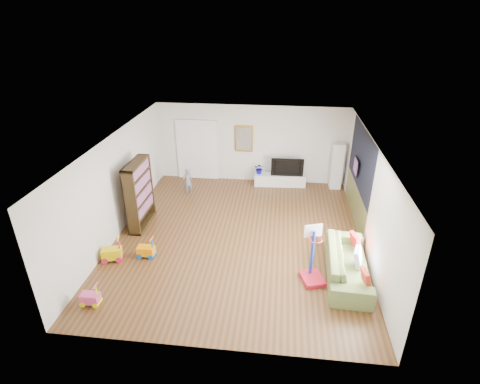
# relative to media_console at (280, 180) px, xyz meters

# --- Properties ---
(floor) EXTENTS (6.50, 7.50, 0.00)m
(floor) POSITION_rel_media_console_xyz_m (-1.04, -3.43, -0.20)
(floor) COLOR brown
(floor) RESTS_ON ground
(ceiling) EXTENTS (6.50, 7.50, 0.00)m
(ceiling) POSITION_rel_media_console_xyz_m (-1.04, -3.43, 2.50)
(ceiling) COLOR white
(ceiling) RESTS_ON ground
(wall_back) EXTENTS (6.50, 0.00, 2.70)m
(wall_back) POSITION_rel_media_console_xyz_m (-1.04, 0.32, 1.15)
(wall_back) COLOR silver
(wall_back) RESTS_ON ground
(wall_front) EXTENTS (6.50, 0.00, 2.70)m
(wall_front) POSITION_rel_media_console_xyz_m (-1.04, -7.18, 1.15)
(wall_front) COLOR white
(wall_front) RESTS_ON ground
(wall_left) EXTENTS (0.00, 7.50, 2.70)m
(wall_left) POSITION_rel_media_console_xyz_m (-4.29, -3.43, 1.15)
(wall_left) COLOR silver
(wall_left) RESTS_ON ground
(wall_right) EXTENTS (0.00, 7.50, 2.70)m
(wall_right) POSITION_rel_media_console_xyz_m (2.21, -3.43, 1.15)
(wall_right) COLOR silver
(wall_right) RESTS_ON ground
(navy_accent) EXTENTS (0.01, 3.20, 1.70)m
(navy_accent) POSITION_rel_media_console_xyz_m (2.19, -2.03, 1.65)
(navy_accent) COLOR black
(navy_accent) RESTS_ON wall_right
(olive_wainscot) EXTENTS (0.01, 3.20, 1.00)m
(olive_wainscot) POSITION_rel_media_console_xyz_m (2.19, -2.03, 0.30)
(olive_wainscot) COLOR brown
(olive_wainscot) RESTS_ON wall_right
(doorway) EXTENTS (1.45, 0.06, 2.10)m
(doorway) POSITION_rel_media_console_xyz_m (-2.94, 0.28, 0.85)
(doorway) COLOR white
(doorway) RESTS_ON ground
(painting_back) EXTENTS (0.62, 0.06, 0.92)m
(painting_back) POSITION_rel_media_console_xyz_m (-1.29, 0.28, 1.35)
(painting_back) COLOR gold
(painting_back) RESTS_ON wall_back
(artwork_right) EXTENTS (0.04, 0.56, 0.46)m
(artwork_right) POSITION_rel_media_console_xyz_m (2.13, -1.83, 1.35)
(artwork_right) COLOR #7F3F8C
(artwork_right) RESTS_ON wall_right
(media_console) EXTENTS (1.78, 0.55, 0.41)m
(media_console) POSITION_rel_media_console_xyz_m (0.00, 0.00, 0.00)
(media_console) COLOR silver
(media_console) RESTS_ON ground
(tall_cabinet) EXTENTS (0.38, 0.38, 1.59)m
(tall_cabinet) POSITION_rel_media_console_xyz_m (1.88, 0.02, 0.59)
(tall_cabinet) COLOR white
(tall_cabinet) RESTS_ON ground
(bookshelf) EXTENTS (0.35, 1.30, 1.89)m
(bookshelf) POSITION_rel_media_console_xyz_m (-3.84, -3.08, 0.74)
(bookshelf) COLOR #32230F
(bookshelf) RESTS_ON ground
(sofa) EXTENTS (1.03, 2.37, 0.68)m
(sofa) POSITION_rel_media_console_xyz_m (1.64, -4.76, 0.14)
(sofa) COLOR olive
(sofa) RESTS_ON ground
(basketball_hoop) EXTENTS (0.62, 0.69, 1.37)m
(basketball_hoop) POSITION_rel_media_console_xyz_m (0.84, -5.05, 0.48)
(basketball_hoop) COLOR red
(basketball_hoop) RESTS_ON ground
(ride_on_yellow) EXTENTS (0.53, 0.40, 0.62)m
(ride_on_yellow) POSITION_rel_media_console_xyz_m (-3.98, -4.83, 0.11)
(ride_on_yellow) COLOR #DDBF04
(ride_on_yellow) RESTS_ON ground
(ride_on_orange) EXTENTS (0.42, 0.26, 0.55)m
(ride_on_orange) POSITION_rel_media_console_xyz_m (-3.21, -4.60, 0.07)
(ride_on_orange) COLOR orange
(ride_on_orange) RESTS_ON ground
(ride_on_pink) EXTENTS (0.38, 0.24, 0.51)m
(ride_on_pink) POSITION_rel_media_console_xyz_m (-3.79, -6.34, 0.05)
(ride_on_pink) COLOR #D24481
(ride_on_pink) RESTS_ON ground
(child) EXTENTS (0.40, 0.36, 0.92)m
(child) POSITION_rel_media_console_xyz_m (-2.99, -1.07, 0.25)
(child) COLOR slate
(child) RESTS_ON ground
(tv) EXTENTS (1.10, 0.18, 0.63)m
(tv) POSITION_rel_media_console_xyz_m (0.23, -0.01, 0.52)
(tv) COLOR black
(tv) RESTS_ON media_console
(vase_plant) EXTENTS (0.36, 0.32, 0.38)m
(vase_plant) POSITION_rel_media_console_xyz_m (-0.72, -0.02, 0.39)
(vase_plant) COLOR #070693
(vase_plant) RESTS_ON media_console
(pillow_left) EXTENTS (0.15, 0.36, 0.35)m
(pillow_left) POSITION_rel_media_console_xyz_m (1.88, -5.47, 0.33)
(pillow_left) COLOR #AA2D1E
(pillow_left) RESTS_ON sofa
(pillow_center) EXTENTS (0.22, 0.42, 0.41)m
(pillow_center) POSITION_rel_media_console_xyz_m (1.84, -4.77, 0.33)
(pillow_center) COLOR white
(pillow_center) RESTS_ON sofa
(pillow_right) EXTENTS (0.21, 0.39, 0.38)m
(pillow_right) POSITION_rel_media_console_xyz_m (1.88, -4.11, 0.33)
(pillow_right) COLOR red
(pillow_right) RESTS_ON sofa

